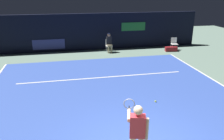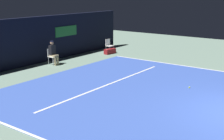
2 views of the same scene
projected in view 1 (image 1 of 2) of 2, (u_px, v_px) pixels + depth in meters
ground_plane at (110, 92)px, 9.96m from camera, size 32.31×32.31×0.00m
court_surface at (110, 92)px, 9.96m from camera, size 10.60×10.05×0.01m
line_sideline_left at (218, 82)px, 10.97m from camera, size 0.10×10.05×0.01m
line_service at (103, 77)px, 11.58m from camera, size 8.27×0.10×0.01m
back_wall at (89, 32)px, 16.54m from camera, size 16.33×0.33×2.60m
tennis_player at (137, 133)px, 5.48m from camera, size 0.51×1.03×1.73m
line_judge_on_chair at (109, 43)px, 16.00m from camera, size 0.45×0.54×1.32m
courtside_chair_near at (174, 43)px, 16.71m from camera, size 0.49×0.47×0.88m
tennis_ball at (155, 101)px, 9.06m from camera, size 0.07×0.07×0.07m
equipment_bag at (171, 49)px, 16.44m from camera, size 0.87×0.41×0.32m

